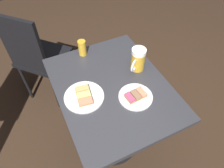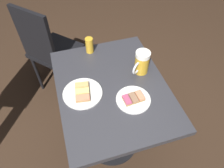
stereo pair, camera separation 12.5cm
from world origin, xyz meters
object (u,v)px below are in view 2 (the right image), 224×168
object	(u,v)px
plate_far	(133,99)
beer_glass_small	(89,45)
cafe_chair	(49,49)
plate_near	(83,93)
beer_mug	(142,63)

from	to	relation	value
plate_far	beer_glass_small	xyz separation A→B (m)	(-0.49, -0.14, 0.05)
beer_glass_small	cafe_chair	distance (m)	0.54
plate_near	plate_far	world-z (taller)	same
beer_mug	beer_glass_small	size ratio (longest dim) A/B	1.40
plate_near	beer_glass_small	bearing A→B (deg)	160.48
beer_glass_small	beer_mug	bearing A→B (deg)	43.13
beer_glass_small	plate_near	bearing A→B (deg)	-19.52
plate_near	beer_mug	world-z (taller)	beer_mug
beer_glass_small	cafe_chair	bearing A→B (deg)	-141.58
beer_glass_small	cafe_chair	xyz separation A→B (m)	(-0.37, -0.29, -0.25)
beer_glass_small	cafe_chair	world-z (taller)	cafe_chair
beer_mug	cafe_chair	bearing A→B (deg)	-139.45
plate_near	beer_glass_small	distance (m)	0.38
beer_glass_small	cafe_chair	size ratio (longest dim) A/B	0.12
plate_near	plate_far	distance (m)	0.30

